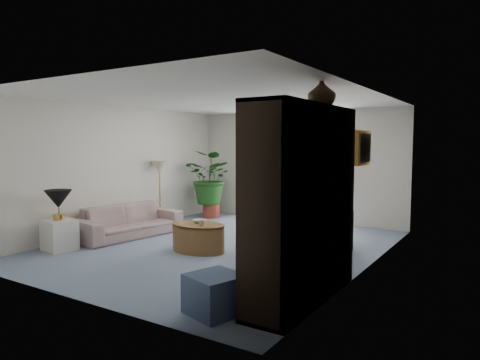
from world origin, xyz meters
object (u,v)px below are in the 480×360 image
Objects in this scene: end_table at (60,235)px; sunroom_chair_maroon at (284,198)px; entertainment_cabinet at (303,203)px; sofa at (129,221)px; floor_lamp at (160,167)px; coffee_table at (198,237)px; ottoman at (215,294)px; framed_picture at (364,148)px; coffee_cup at (202,223)px; cabinet_urn at (322,93)px; coffee_bowl at (199,221)px; side_table_dark at (332,229)px; sunroom_chair_blue at (340,203)px; sunroom_table at (322,200)px; table_lamp at (58,199)px; wingback_chair at (286,221)px; plant_pot at (211,211)px.

sunroom_chair_maroon reaches higher than end_table.
sofa is at bearing 162.68° from entertainment_cabinet.
floor_lamp reaches higher than coffee_table.
entertainment_cabinet is at bearing 40.29° from sunroom_chair_maroon.
floor_lamp reaches higher than ottoman.
coffee_cup is at bearing -168.70° from framed_picture.
ottoman is (-0.59, -0.88, -0.89)m from entertainment_cabinet.
cabinet_urn is at bearing 66.95° from ottoman.
coffee_table is 3.24m from cabinet_urn.
coffee_bowl is (1.74, -0.08, 0.18)m from sofa.
sofa is 3.76m from side_table_dark.
sunroom_chair_maroon reaches higher than sunroom_chair_blue.
ottoman is at bearing -113.05° from cabinet_urn.
coffee_bowl is at bearing -85.70° from sofa.
entertainment_cabinet reaches higher than sunroom_chair_maroon.
framed_picture is 5.50m from sunroom_chair_maroon.
end_table is 6.38m from sunroom_chair_blue.
sofa is 4.12× the size of sunroom_table.
framed_picture is at bearing -12.84° from floor_lamp.
coffee_table is 5.33m from sunroom_table.
side_table_dark is 0.30× the size of entertainment_cabinet.
sunroom_chair_blue is at bearing 46.03° from floor_lamp.
framed_picture reaches higher than sunroom_chair_blue.
ottoman is at bearing -49.43° from coffee_cup.
framed_picture reaches higher than sunroom_table.
table_lamp reaches higher than sunroom_chair_maroon.
coffee_bowl is 0.41× the size of ottoman.
entertainment_cabinet is at bearing -70.23° from sunroom_table.
floor_lamp is (-0.21, 2.65, 1.00)m from end_table.
side_table_dark is (0.70, 0.30, -0.12)m from wingback_chair.
end_table reaches higher than plant_pot.
end_table is 4.42m from entertainment_cabinet.
sofa is 1.97m from coffee_cup.
cabinet_urn is 5.79m from sunroom_chair_blue.
sunroom_chair_maroon is (1.49, 3.10, -0.91)m from floor_lamp.
floor_lamp is 0.51× the size of sunroom_chair_blue.
cabinet_urn reaches higher than table_lamp.
cabinet_urn reaches higher than sunroom_chair_maroon.
coffee_cup reaches higher than plant_pot.
wingback_chair is at bearing -7.83° from floor_lamp.
coffee_table is (1.99, 1.17, -0.03)m from end_table.
coffee_table is 1.27× the size of sunroom_chair_maroon.
wingback_chair is at bearing 120.47° from entertainment_cabinet.
side_table_dark is (1.65, 1.42, -0.17)m from coffee_cup.
ottoman is (0.67, -3.01, -0.24)m from wingback_chair.
ottoman is at bearing 32.67° from sunroom_chair_maroon.
sunroom_chair_maroon is at bearing 98.83° from coffee_table.
coffee_bowl is at bearing 33.32° from end_table.
coffee_cup is 0.04× the size of entertainment_cabinet.
side_table_dark is 3.83m from plant_pot.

